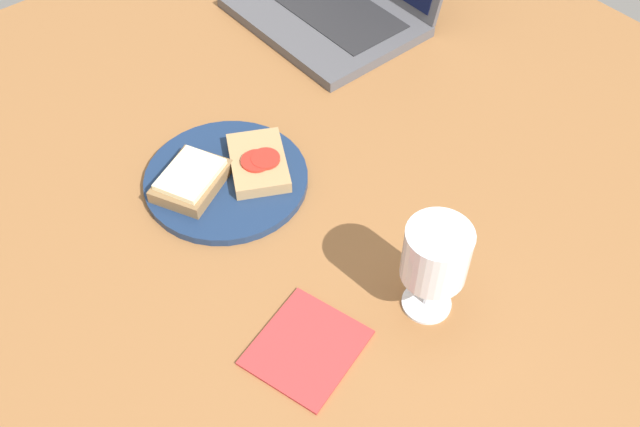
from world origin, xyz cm
name	(u,v)px	position (x,y,z in cm)	size (l,w,h in cm)	color
wooden_table	(311,206)	(0.00, 0.00, 1.50)	(140.00, 140.00, 3.00)	brown
plate	(226,179)	(-9.90, -7.01, 3.60)	(22.68, 22.68, 1.21)	navy
sandwich_with_tomato	(258,162)	(-8.33, -2.49, 5.22)	(13.49, 11.96, 2.29)	#A88456
sandwich_with_cheese	(191,179)	(-11.40, -11.53, 5.44)	(11.32, 12.38, 2.64)	brown
wine_glass	(437,256)	(22.09, 0.18, 12.46)	(7.61, 7.61, 13.57)	white
napkin	(306,347)	(17.54, -15.00, 3.20)	(11.06, 12.36, 0.40)	#B23333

